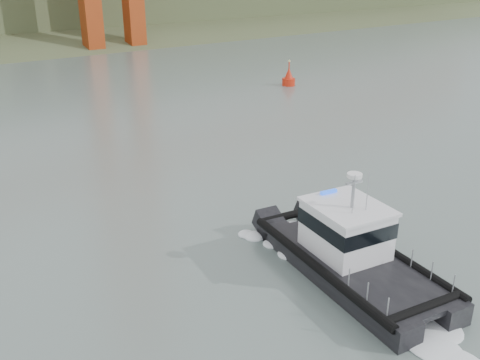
# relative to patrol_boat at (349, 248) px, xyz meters

# --- Properties ---
(ground) EXTENTS (400.00, 400.00, 0.00)m
(ground) POSITION_rel_patrol_boat_xyz_m (-0.13, 1.42, -1.38)
(ground) COLOR slate
(ground) RESTS_ON ground
(patrol_boat) EXTENTS (5.78, 11.82, 5.50)m
(patrol_boat) POSITION_rel_patrol_boat_xyz_m (0.00, 0.00, 0.00)
(patrol_boat) COLOR black
(patrol_boat) RESTS_ON ground
(nav_buoy) EXTENTS (1.63, 1.63, 3.39)m
(nav_buoy) POSITION_rel_patrol_boat_xyz_m (26.69, 35.01, -0.49)
(nav_buoy) COLOR red
(nav_buoy) RESTS_ON ground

